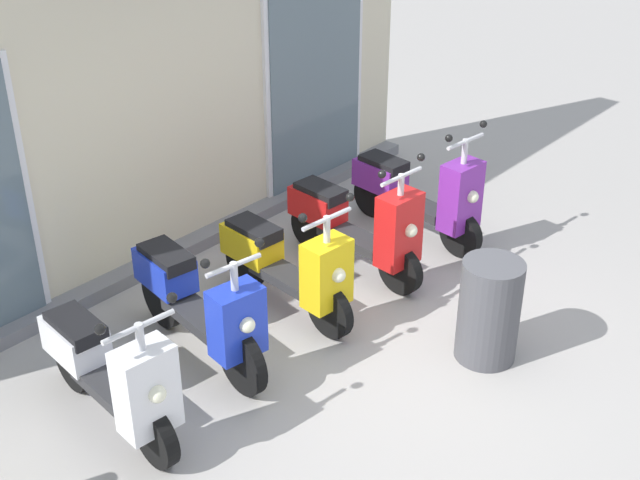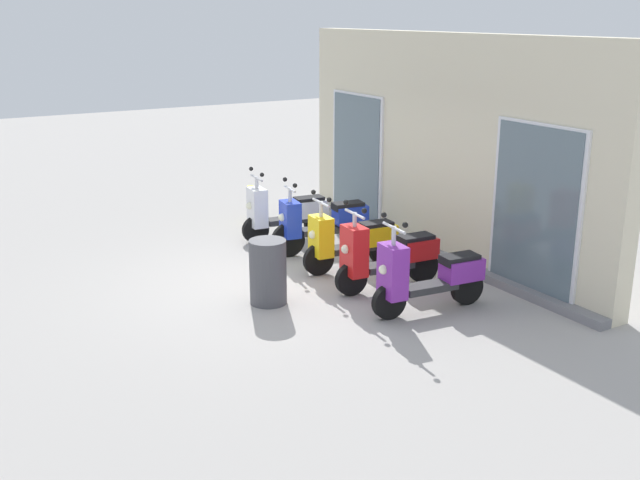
% 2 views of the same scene
% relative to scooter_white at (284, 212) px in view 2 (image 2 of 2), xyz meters
% --- Properties ---
extents(ground_plane, '(40.00, 40.00, 0.00)m').
position_rel_scooter_white_xyz_m(ground_plane, '(1.84, -1.05, -0.47)').
color(ground_plane, '#A8A39E').
extents(storefront_facade, '(6.85, 0.50, 3.35)m').
position_rel_scooter_white_xyz_m(storefront_facade, '(1.84, 1.74, 1.14)').
color(storefront_facade, beige).
rests_on(storefront_facade, ground_plane).
extents(scooter_white, '(0.58, 1.54, 1.22)m').
position_rel_scooter_white_xyz_m(scooter_white, '(0.00, 0.00, 0.00)').
color(scooter_white, black).
rests_on(scooter_white, ground_plane).
extents(scooter_blue, '(0.61, 1.66, 1.21)m').
position_rel_scooter_white_xyz_m(scooter_blue, '(0.95, 0.15, 0.03)').
color(scooter_blue, black).
rests_on(scooter_blue, ground_plane).
extents(scooter_yellow, '(0.57, 1.54, 1.20)m').
position_rel_scooter_white_xyz_m(scooter_yellow, '(1.87, 0.09, -0.00)').
color(scooter_yellow, black).
rests_on(scooter_yellow, ground_plane).
extents(scooter_red, '(0.56, 1.59, 1.25)m').
position_rel_scooter_white_xyz_m(scooter_red, '(2.78, 0.06, 0.02)').
color(scooter_red, black).
rests_on(scooter_red, ground_plane).
extents(scooter_purple, '(0.56, 1.60, 1.30)m').
position_rel_scooter_white_xyz_m(scooter_purple, '(3.71, 0.03, 0.01)').
color(scooter_purple, black).
rests_on(scooter_purple, ground_plane).
extents(trash_bin, '(0.48, 0.48, 0.85)m').
position_rel_scooter_white_xyz_m(trash_bin, '(2.42, -1.53, -0.04)').
color(trash_bin, '#4C4C51').
rests_on(trash_bin, ground_plane).
extents(curb_bollard, '(0.12, 0.12, 0.70)m').
position_rel_scooter_white_xyz_m(curb_bollard, '(-1.12, -0.08, -0.12)').
color(curb_bollard, yellow).
rests_on(curb_bollard, ground_plane).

